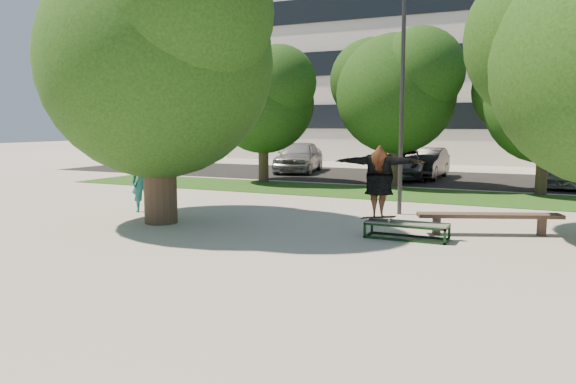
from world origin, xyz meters
The scene contains 17 objects.
ground centered at (0.00, 0.00, 0.00)m, with size 120.00×120.00×0.00m, color #9E9891.
grass_strip centered at (1.00, 9.50, 0.01)m, with size 30.00×4.00×0.02m, color #1E4012.
asphalt_strip centered at (0.00, 16.00, 0.01)m, with size 40.00×8.00×0.01m, color black.
tree_left centered at (-4.29, 1.09, 4.42)m, with size 6.96×5.95×7.12m.
bg_tree_left centered at (-6.57, 11.07, 3.73)m, with size 5.28×4.51×5.77m.
bg_tree_mid centered at (-1.08, 12.08, 4.02)m, with size 5.76×4.92×6.24m.
bg_tree_right centered at (4.43, 11.57, 3.49)m, with size 5.04×4.31×5.43m.
lamppost centered at (1.00, 5.00, 3.15)m, with size 0.25×0.15×6.11m.
office_building centered at (-2.00, 31.98, 8.00)m, with size 30.00×14.12×16.00m.
grind_box centered at (2.00, 1.67, 0.19)m, with size 1.80×0.60×0.38m.
skater_rig centered at (1.35, 1.67, 1.26)m, with size 2.04×0.83×1.69m.
bystander centered at (-5.80, 2.25, 0.88)m, with size 0.64×0.42×1.75m, color #19605D.
bench centered at (3.60, 2.95, 0.42)m, with size 3.16×1.63×0.50m.
car_silver_a centered at (-7.20, 16.27, 0.83)m, with size 1.95×4.86×1.65m, color #A8A7AC.
car_dark centered at (-0.50, 15.69, 0.71)m, with size 1.51×4.33×1.43m, color black.
car_grey centered at (-1.43, 15.19, 0.70)m, with size 2.32×5.04×1.40m, color #57575C.
car_silver_b centered at (5.68, 14.98, 0.71)m, with size 1.99×4.89×1.42m, color #B8B7BD.
Camera 1 is at (4.86, -10.48, 2.55)m, focal length 35.00 mm.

